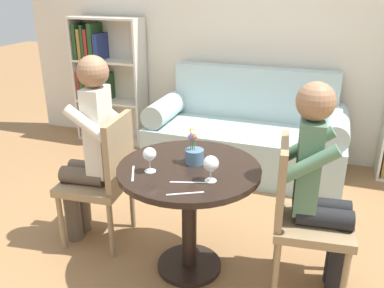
{
  "coord_description": "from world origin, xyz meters",
  "views": [
    {
      "loc": [
        0.72,
        -1.97,
        1.69
      ],
      "look_at": [
        0.0,
        0.05,
        0.82
      ],
      "focal_mm": 38.0,
      "sensor_mm": 36.0,
      "label": 1
    }
  ],
  "objects_px": {
    "bookshelf_left": "(104,82)",
    "person_right": "(321,187)",
    "person_left": "(89,149)",
    "wine_glass_left": "(150,155)",
    "chair_right": "(300,211)",
    "chair_left": "(105,175)",
    "couch": "(246,137)",
    "flower_vase": "(194,152)",
    "wine_glass_right": "(211,164)"
  },
  "relations": [
    {
      "from": "bookshelf_left",
      "to": "person_right",
      "type": "height_order",
      "value": "bookshelf_left"
    },
    {
      "from": "person_left",
      "to": "wine_glass_left",
      "type": "xyz_separation_m",
      "value": [
        0.54,
        -0.22,
        0.13
      ]
    },
    {
      "from": "person_left",
      "to": "person_right",
      "type": "xyz_separation_m",
      "value": [
        1.44,
        0.0,
        -0.02
      ]
    },
    {
      "from": "chair_right",
      "to": "chair_left",
      "type": "bearing_deg",
      "value": 82.01
    },
    {
      "from": "couch",
      "to": "person_left",
      "type": "height_order",
      "value": "person_left"
    },
    {
      "from": "person_right",
      "to": "wine_glass_left",
      "type": "height_order",
      "value": "person_right"
    },
    {
      "from": "bookshelf_left",
      "to": "person_right",
      "type": "bearing_deg",
      "value": -36.23
    },
    {
      "from": "wine_glass_left",
      "to": "flower_vase",
      "type": "distance_m",
      "value": 0.27
    },
    {
      "from": "chair_right",
      "to": "flower_vase",
      "type": "relative_size",
      "value": 4.19
    },
    {
      "from": "couch",
      "to": "flower_vase",
      "type": "height_order",
      "value": "couch"
    },
    {
      "from": "chair_left",
      "to": "flower_vase",
      "type": "bearing_deg",
      "value": 80.71
    },
    {
      "from": "couch",
      "to": "chair_right",
      "type": "relative_size",
      "value": 1.99
    },
    {
      "from": "bookshelf_left",
      "to": "chair_left",
      "type": "xyz_separation_m",
      "value": [
        1.04,
        -1.74,
        -0.15
      ]
    },
    {
      "from": "chair_left",
      "to": "couch",
      "type": "bearing_deg",
      "value": 151.69
    },
    {
      "from": "chair_left",
      "to": "wine_glass_right",
      "type": "relative_size",
      "value": 6.27
    },
    {
      "from": "chair_right",
      "to": "person_right",
      "type": "bearing_deg",
      "value": -85.6
    },
    {
      "from": "bookshelf_left",
      "to": "chair_right",
      "type": "relative_size",
      "value": 1.49
    },
    {
      "from": "couch",
      "to": "person_right",
      "type": "bearing_deg",
      "value": -64.18
    },
    {
      "from": "chair_left",
      "to": "person_left",
      "type": "height_order",
      "value": "person_left"
    },
    {
      "from": "person_left",
      "to": "person_right",
      "type": "relative_size",
      "value": 1.04
    },
    {
      "from": "couch",
      "to": "wine_glass_right",
      "type": "bearing_deg",
      "value": -84.39
    },
    {
      "from": "chair_left",
      "to": "flower_vase",
      "type": "height_order",
      "value": "flower_vase"
    },
    {
      "from": "chair_right",
      "to": "person_left",
      "type": "distance_m",
      "value": 1.36
    },
    {
      "from": "person_right",
      "to": "wine_glass_right",
      "type": "height_order",
      "value": "person_right"
    },
    {
      "from": "wine_glass_right",
      "to": "chair_left",
      "type": "bearing_deg",
      "value": 163.79
    },
    {
      "from": "chair_left",
      "to": "wine_glass_right",
      "type": "distance_m",
      "value": 0.89
    },
    {
      "from": "chair_right",
      "to": "person_left",
      "type": "relative_size",
      "value": 0.7
    },
    {
      "from": "chair_right",
      "to": "person_right",
      "type": "height_order",
      "value": "person_right"
    },
    {
      "from": "couch",
      "to": "chair_left",
      "type": "height_order",
      "value": "couch"
    },
    {
      "from": "flower_vase",
      "to": "person_right",
      "type": "bearing_deg",
      "value": 2.72
    },
    {
      "from": "person_right",
      "to": "flower_vase",
      "type": "relative_size",
      "value": 5.71
    },
    {
      "from": "couch",
      "to": "flower_vase",
      "type": "bearing_deg",
      "value": -89.62
    },
    {
      "from": "couch",
      "to": "chair_left",
      "type": "xyz_separation_m",
      "value": [
        -0.63,
        -1.48,
        0.18
      ]
    },
    {
      "from": "wine_glass_left",
      "to": "flower_vase",
      "type": "bearing_deg",
      "value": 44.51
    },
    {
      "from": "chair_left",
      "to": "chair_right",
      "type": "xyz_separation_m",
      "value": [
        1.26,
        -0.03,
        0.0
      ]
    },
    {
      "from": "bookshelf_left",
      "to": "wine_glass_left",
      "type": "bearing_deg",
      "value": -53.0
    },
    {
      "from": "bookshelf_left",
      "to": "wine_glass_right",
      "type": "relative_size",
      "value": 9.33
    },
    {
      "from": "wine_glass_left",
      "to": "wine_glass_right",
      "type": "distance_m",
      "value": 0.35
    },
    {
      "from": "wine_glass_right",
      "to": "person_left",
      "type": "bearing_deg",
      "value": 166.13
    },
    {
      "from": "wine_glass_left",
      "to": "person_right",
      "type": "bearing_deg",
      "value": 13.84
    },
    {
      "from": "person_left",
      "to": "person_right",
      "type": "bearing_deg",
      "value": 84.88
    },
    {
      "from": "person_left",
      "to": "couch",
      "type": "bearing_deg",
      "value": 149.07
    },
    {
      "from": "chair_right",
      "to": "flower_vase",
      "type": "distance_m",
      "value": 0.68
    },
    {
      "from": "couch",
      "to": "wine_glass_left",
      "type": "height_order",
      "value": "couch"
    },
    {
      "from": "couch",
      "to": "wine_glass_left",
      "type": "bearing_deg",
      "value": -96.06
    },
    {
      "from": "chair_right",
      "to": "person_right",
      "type": "xyz_separation_m",
      "value": [
        0.09,
        0.02,
        0.16
      ]
    },
    {
      "from": "chair_left",
      "to": "wine_glass_left",
      "type": "bearing_deg",
      "value": 57.27
    },
    {
      "from": "person_right",
      "to": "wine_glass_right",
      "type": "xyz_separation_m",
      "value": [
        -0.55,
        -0.22,
        0.15
      ]
    },
    {
      "from": "bookshelf_left",
      "to": "wine_glass_right",
      "type": "xyz_separation_m",
      "value": [
        1.84,
        -1.97,
        0.15
      ]
    },
    {
      "from": "couch",
      "to": "person_right",
      "type": "xyz_separation_m",
      "value": [
        0.72,
        -1.49,
        0.34
      ]
    }
  ]
}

